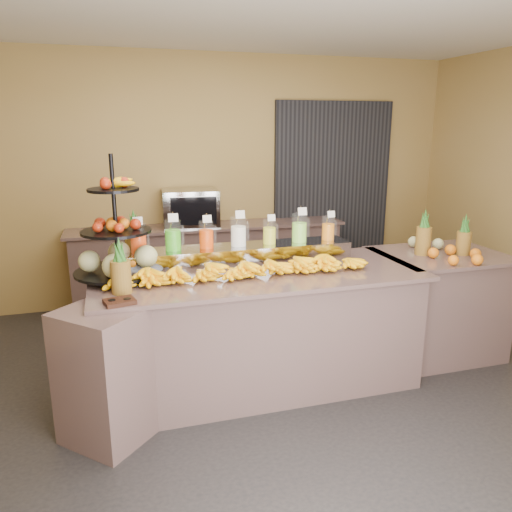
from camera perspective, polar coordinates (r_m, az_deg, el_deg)
name	(u,v)px	position (r m, az deg, el deg)	size (l,w,h in m)	color
ground	(270,401)	(3.92, 1.64, -16.26)	(6.00, 6.00, 0.00)	black
room_envelope	(264,143)	(4.17, 0.91, 12.78)	(6.04, 5.02, 2.82)	olive
buffet_counter	(246,333)	(3.90, -1.14, -8.74)	(2.75, 1.25, 0.93)	gray
right_counter	(437,303)	(4.78, 19.93, -5.10)	(1.08, 0.88, 0.93)	gray
back_ledge	(210,265)	(5.75, -5.29, -0.98)	(3.10, 0.55, 0.93)	gray
pitcher_tray	(239,255)	(4.02, -2.00, 0.14)	(1.85, 0.30, 0.15)	gray
juice_pitcher_orange_a	(138,240)	(3.87, -13.29, 1.81)	(0.12, 0.13, 0.29)	silver
juice_pitcher_green	(173,237)	(3.89, -9.47, 2.14)	(0.13, 0.13, 0.31)	silver
juice_pitcher_orange_b	(206,236)	(3.93, -5.70, 2.27)	(0.12, 0.12, 0.28)	silver
juice_pitcher_milk	(238,233)	(3.98, -2.02, 2.62)	(0.13, 0.13, 0.31)	silver
juice_pitcher_lemon	(269,233)	(4.06, 1.54, 2.62)	(0.11, 0.11, 0.26)	silver
juice_pitcher_lime	(299,229)	(4.14, 4.97, 3.04)	(0.13, 0.13, 0.31)	silver
juice_pitcher_orange_c	(328,229)	(4.24, 8.25, 3.03)	(0.11, 0.11, 0.26)	silver
banana_heap	(240,267)	(3.70, -1.82, -1.23)	(1.98, 0.18, 0.16)	yellow
fruit_stand	(123,247)	(3.75, -14.91, 0.97)	(0.64, 0.64, 0.90)	black
condiment_caddy	(120,302)	(3.26, -15.31, -5.06)	(0.19, 0.14, 0.03)	black
pineapple_left_a	(121,273)	(3.42, -15.19, -1.87)	(0.13, 0.13, 0.38)	brown
pineapple_left_b	(135,244)	(4.08, -13.66, 1.37)	(0.16, 0.16, 0.45)	brown
right_fruit_pile	(448,249)	(4.52, 21.14, 0.79)	(0.46, 0.44, 0.24)	brown
oven_warmer	(190,208)	(5.58, -7.51, 5.46)	(0.61, 0.42, 0.40)	gray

